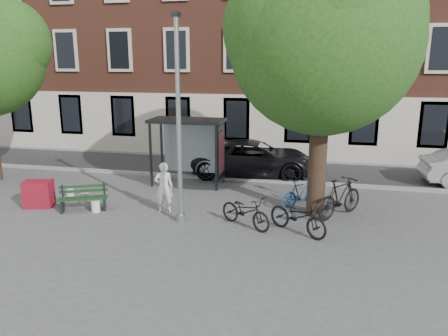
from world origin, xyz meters
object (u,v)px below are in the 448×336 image
bench (84,199)px  car_dark (254,158)px  bike_b (301,193)px  bike_c (298,216)px  bike_a (245,211)px  painter (164,187)px  red_stand (39,194)px  bike_d (340,197)px  lamppost (179,132)px  notice_sign (320,170)px  bus_shelter (198,137)px

bench → car_dark: (4.80, 5.66, 0.38)m
bike_b → bike_c: 2.29m
bench → bike_c: size_ratio=0.82×
car_dark → bike_a: bearing=-179.8°
painter → red_stand: painter is taller
bike_a → bike_d: bike_d is taller
lamppost → notice_sign: lamppost is taller
lamppost → bike_a: size_ratio=3.30×
bike_c → red_stand: bearing=121.2°
bike_d → car_dark: bearing=-14.0°
bike_c → bike_d: (1.21, 1.69, 0.11)m
bike_a → notice_sign: bearing=-8.0°
bench → bike_c: bearing=-28.2°
painter → bike_b: (4.32, 1.38, -0.33)m
bench → bike_a: size_ratio=0.87×
bench → notice_sign: notice_sign is taller
bench → red_stand: size_ratio=1.79×
bus_shelter → bike_b: 4.78m
bike_d → car_dark: 5.63m
bike_a → bike_d: 3.15m
lamppost → red_stand: (-5.11, 0.31, -2.33)m
bench → red_stand: 1.64m
car_dark → bike_b: bearing=-156.8°
bike_c → red_stand: 8.67m
lamppost → notice_sign: size_ratio=3.51×
lamppost → bike_c: lamppost is taller
bike_b → bike_d: bearing=-159.3°
bike_b → painter: bearing=63.9°
bench → bike_d: 8.32m
lamppost → bike_d: (4.76, 1.54, -2.16)m
bench → bike_b: 7.21m
lamppost → bike_a: (2.00, 0.01, -2.30)m
bike_d → bus_shelter: bearing=13.0°
car_dark → notice_sign: bearing=-148.0°
bus_shelter → bike_c: 6.11m
lamppost → bike_c: (3.54, -0.16, -2.27)m
bench → bus_shelter: bearing=28.6°
bench → notice_sign: size_ratio=0.93×
bike_d → car_dark: size_ratio=0.39×
lamppost → notice_sign: 5.03m
bike_b → bike_d: bike_d is taller
painter → bench: bearing=-11.4°
bike_a → red_stand: bearing=119.7°
bench → red_stand: red_stand is taller
bus_shelter → bike_a: bus_shelter is taller
bike_d → bike_a: bearing=67.5°
bench → car_dark: bearing=25.6°
painter → notice_sign: size_ratio=0.95×
bus_shelter → bike_a: (2.61, -4.10, -1.43)m
car_dark → notice_sign: size_ratio=3.10×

